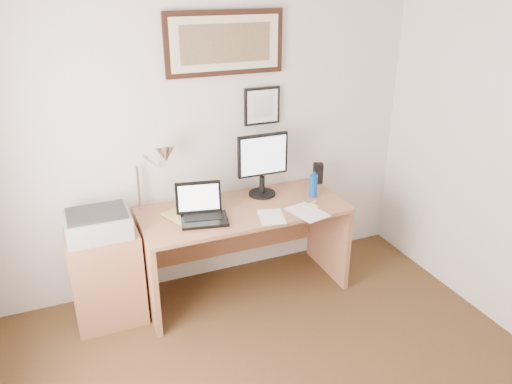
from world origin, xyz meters
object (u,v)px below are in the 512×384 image
side_cabinet (107,276)px  printer (98,224)px  book (172,221)px  water_bottle (313,186)px  lcd_monitor (263,162)px  laptop (202,212)px  desk (240,230)px

side_cabinet → printer: bearing=-115.7°
side_cabinet → printer: (-0.01, -0.02, 0.45)m
printer → book: bearing=-5.1°
water_bottle → lcd_monitor: 0.46m
laptop → desk: bearing=21.8°
desk → printer: printer is taller
water_bottle → printer: water_bottle is taller
book → lcd_monitor: lcd_monitor is taller
desk → lcd_monitor: 0.58m
side_cabinet → printer: 0.45m
water_bottle → laptop: laptop is taller
water_bottle → laptop: size_ratio=0.50×
water_bottle → laptop: (-0.95, -0.04, -0.04)m
printer → water_bottle: bearing=-1.2°
side_cabinet → lcd_monitor: size_ratio=1.40×
water_bottle → printer: size_ratio=0.43×
lcd_monitor → water_bottle: bearing=-26.7°
side_cabinet → desk: bearing=1.9°
book → lcd_monitor: (0.81, 0.20, 0.28)m
printer → laptop: bearing=-6.1°
printer → side_cabinet: bearing=64.3°
desk → book: bearing=-169.5°
water_bottle → desk: size_ratio=0.12×
water_bottle → laptop: bearing=-177.3°
side_cabinet → book: 0.64m
water_bottle → printer: (-1.69, 0.03, -0.03)m
desk → laptop: 0.48m
laptop → book: bearing=171.6°
side_cabinet → lcd_monitor: (1.31, 0.13, 0.68)m
lcd_monitor → printer: lcd_monitor is taller
water_bottle → desk: water_bottle is taller
water_bottle → desk: (-0.60, 0.09, -0.33)m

